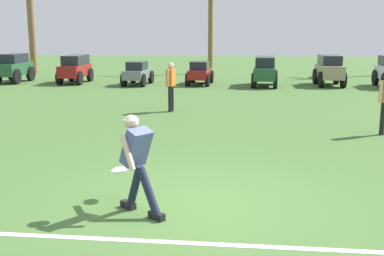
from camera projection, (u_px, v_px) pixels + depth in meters
ground_plane at (200, 206)px, 7.21m from camera, size 80.00×80.00×0.00m
field_line_paint at (192, 243)px, 5.95m from camera, size 26.41×0.75×0.01m
frisbee_thrower at (137, 159)px, 6.81m from camera, size 0.80×0.89×1.42m
frisbee_in_flight at (120, 170)px, 7.46m from camera, size 0.35×0.35×0.07m
teammate_near_sideline at (171, 82)px, 15.21m from camera, size 0.28×0.49×1.56m
parked_car_slot_a at (14, 67)px, 23.62m from camera, size 1.22×2.37×1.40m
parked_car_slot_b at (75, 68)px, 23.34m from camera, size 1.16×2.41×1.34m
parked_car_slot_c at (138, 73)px, 22.57m from camera, size 1.23×2.26×1.10m
parked_car_slot_d at (200, 73)px, 22.69m from camera, size 1.23×2.26×1.10m
parked_car_slot_e at (265, 70)px, 22.06m from camera, size 1.33×2.47×1.34m
parked_car_slot_f at (329, 70)px, 22.23m from camera, size 1.16×2.35×1.40m
palm_tree_far_left at (31, 20)px, 27.88m from camera, size 3.56×3.38×5.32m
palm_tree_left_of_centre at (210, 16)px, 27.77m from camera, size 3.35×3.33×5.14m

